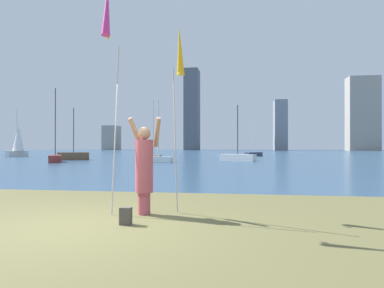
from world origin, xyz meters
The scene contains 16 objects.
ground centered at (0.00, 50.95, -0.06)m, with size 120.00×138.00×0.12m.
person centered at (0.73, 1.08, 0.90)m, with size 0.67×0.50×1.84m.
kite_flag_left centered at (0.14, 0.73, 3.63)m, with size 0.16×0.77×4.28m.
kite_flag_right centered at (1.32, 1.58, 3.09)m, with size 0.16×0.85×3.67m.
bag centered at (0.68, 0.20, 0.14)m, with size 0.18×0.14×0.28m.
sailboat_0 centered at (-5.82, 26.47, 0.29)m, with size 1.01×2.60×5.63m.
sailboat_1 centered at (-24.15, 33.13, 1.88)m, with size 1.65×2.69×5.69m.
sailboat_2 centered at (1.99, 24.56, 0.35)m, with size 3.13×2.01×4.73m.
sailboat_4 centered at (3.65, 38.54, 0.29)m, with size 2.22×2.33×4.17m.
sailboat_5 centered at (-12.84, 24.81, 0.38)m, with size 2.83×1.74×4.75m.
sailboat_6 centered at (-12.11, 20.38, 0.35)m, with size 1.99×2.70×5.84m.
sailboat_7 centered at (-4.08, 21.46, 0.30)m, with size 2.36×1.14×4.87m.
skyline_tower_0 centered at (-37.86, 97.84, 3.68)m, with size 4.28×5.35×7.36m.
skyline_tower_1 centered at (-13.11, 98.97, 11.99)m, with size 4.12×6.45×23.99m.
skyline_tower_2 centered at (12.45, 97.26, 7.02)m, with size 3.47×6.91×14.05m.
skyline_tower_3 centered at (33.59, 94.44, 9.79)m, with size 7.77×5.07×19.59m.
Camera 1 is at (2.62, -5.38, 1.30)m, focal length 33.09 mm.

